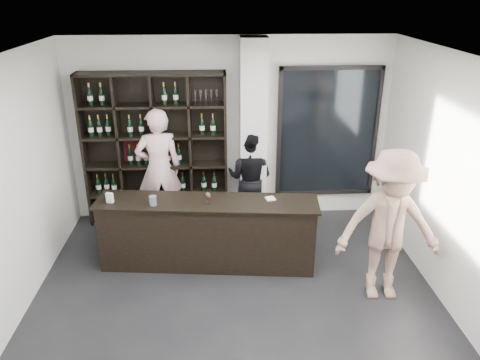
{
  "coord_description": "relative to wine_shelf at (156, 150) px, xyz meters",
  "views": [
    {
      "loc": [
        -0.19,
        -4.34,
        3.58
      ],
      "look_at": [
        0.08,
        1.1,
        1.29
      ],
      "focal_mm": 35.0,
      "sensor_mm": 36.0,
      "label": 1
    }
  ],
  "objects": [
    {
      "name": "floor",
      "position": [
        1.15,
        -2.57,
        -1.2
      ],
      "size": [
        5.0,
        5.5,
        0.01
      ],
      "primitive_type": "cube",
      "color": "black",
      "rests_on": "ground"
    },
    {
      "name": "wine_shelf",
      "position": [
        0.0,
        0.0,
        0.0
      ],
      "size": [
        2.2,
        0.35,
        2.4
      ],
      "primitive_type": null,
      "color": "black",
      "rests_on": "floor"
    },
    {
      "name": "structural_column",
      "position": [
        1.5,
        -0.1,
        0.25
      ],
      "size": [
        0.4,
        0.4,
        2.9
      ],
      "primitive_type": "cube",
      "color": "silver",
      "rests_on": "floor"
    },
    {
      "name": "glass_panel",
      "position": [
        2.7,
        0.12,
        0.2
      ],
      "size": [
        1.6,
        0.08,
        2.1
      ],
      "color": "black",
      "rests_on": "floor"
    },
    {
      "name": "tasting_counter",
      "position": [
        0.8,
        -1.37,
        -0.72
      ],
      "size": [
        2.92,
        0.61,
        0.96
      ],
      "rotation": [
        0.0,
        0.0,
        -0.1
      ],
      "color": "black",
      "rests_on": "floor"
    },
    {
      "name": "taster_pink",
      "position": [
        0.05,
        -0.17,
        -0.25
      ],
      "size": [
        0.77,
        0.58,
        1.91
      ],
      "primitive_type": "imported",
      "rotation": [
        0.0,
        0.0,
        3.34
      ],
      "color": "#FECACE",
      "rests_on": "floor"
    },
    {
      "name": "taster_black",
      "position": [
        1.45,
        -0.17,
        -0.43
      ],
      "size": [
        0.92,
        0.84,
        1.54
      ],
      "primitive_type": "imported",
      "rotation": [
        0.0,
        0.0,
        2.72
      ],
      "color": "black",
      "rests_on": "floor"
    },
    {
      "name": "customer",
      "position": [
        2.95,
        -2.17,
        -0.25
      ],
      "size": [
        1.27,
        0.77,
        1.91
      ],
      "primitive_type": "imported",
      "rotation": [
        0.0,
        0.0,
        -0.05
      ],
      "color": "#A57C69",
      "rests_on": "floor"
    },
    {
      "name": "wine_glass",
      "position": [
        0.82,
        -1.45,
        -0.15
      ],
      "size": [
        0.1,
        0.1,
        0.18
      ],
      "primitive_type": null,
      "rotation": [
        0.0,
        0.0,
        0.4
      ],
      "color": "white",
      "rests_on": "tasting_counter"
    },
    {
      "name": "spit_cup",
      "position": [
        0.12,
        -1.45,
        -0.18
      ],
      "size": [
        0.12,
        0.12,
        0.13
      ],
      "primitive_type": "cylinder",
      "rotation": [
        0.0,
        0.0,
        -0.29
      ],
      "color": "#A6B6C5",
      "rests_on": "tasting_counter"
    },
    {
      "name": "napkin_stack",
      "position": [
        1.64,
        -1.35,
        -0.23
      ],
      "size": [
        0.14,
        0.14,
        0.02
      ],
      "primitive_type": "cube",
      "rotation": [
        0.0,
        0.0,
        0.24
      ],
      "color": "white",
      "rests_on": "tasting_counter"
    },
    {
      "name": "card_stand",
      "position": [
        -0.45,
        -1.34,
        -0.17
      ],
      "size": [
        0.1,
        0.07,
        0.13
      ],
      "primitive_type": "cube",
      "rotation": [
        0.0,
        0.0,
        -0.27
      ],
      "color": "white",
      "rests_on": "tasting_counter"
    }
  ]
}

